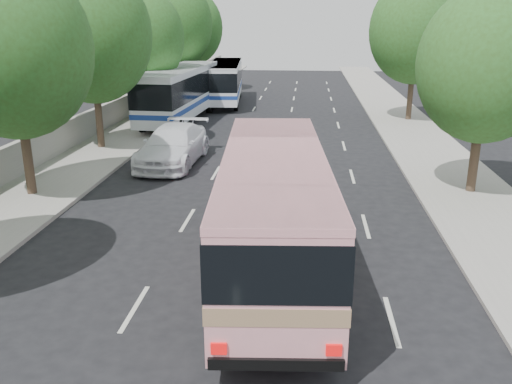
# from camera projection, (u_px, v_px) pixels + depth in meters

# --- Properties ---
(ground) EXTENTS (120.00, 120.00, 0.00)m
(ground) POSITION_uv_depth(u_px,v_px,m) (225.00, 274.00, 14.79)
(ground) COLOR black
(ground) RESTS_ON ground
(sidewalk_left) EXTENTS (4.00, 90.00, 0.15)m
(sidewalk_left) POSITION_uv_depth(u_px,v_px,m) (139.00, 126.00, 34.46)
(sidewalk_left) COLOR #9E998E
(sidewalk_left) RESTS_ON ground
(sidewalk_right) EXTENTS (4.00, 90.00, 0.12)m
(sidewalk_right) POSITION_uv_depth(u_px,v_px,m) (411.00, 132.00, 32.97)
(sidewalk_right) COLOR #9E998E
(sidewalk_right) RESTS_ON ground
(low_wall) EXTENTS (0.30, 90.00, 1.50)m
(low_wall) POSITION_uv_depth(u_px,v_px,m) (110.00, 113.00, 34.37)
(low_wall) COLOR #9E998E
(low_wall) RESTS_ON sidewalk_left
(tree_left_b) EXTENTS (5.70, 5.70, 8.88)m
(tree_left_b) POSITION_uv_depth(u_px,v_px,m) (14.00, 43.00, 19.37)
(tree_left_b) COLOR #38281E
(tree_left_b) RESTS_ON ground
(tree_left_c) EXTENTS (6.00, 6.00, 9.35)m
(tree_left_c) POSITION_uv_depth(u_px,v_px,m) (92.00, 29.00, 26.88)
(tree_left_c) COLOR #38281E
(tree_left_c) RESTS_ON ground
(tree_left_d) EXTENTS (5.52, 5.52, 8.60)m
(tree_left_d) POSITION_uv_depth(u_px,v_px,m) (142.00, 35.00, 34.60)
(tree_left_d) COLOR #38281E
(tree_left_d) RESTS_ON ground
(tree_left_e) EXTENTS (6.30, 6.30, 9.82)m
(tree_left_e) POSITION_uv_depth(u_px,v_px,m) (173.00, 21.00, 41.92)
(tree_left_e) COLOR #38281E
(tree_left_e) RESTS_ON ground
(tree_left_f) EXTENTS (5.88, 5.88, 9.16)m
(tree_left_f) POSITION_uv_depth(u_px,v_px,m) (191.00, 25.00, 49.65)
(tree_left_f) COLOR #38281E
(tree_left_f) RESTS_ON ground
(tree_right_near) EXTENTS (5.10, 5.10, 7.95)m
(tree_right_near) POSITION_uv_depth(u_px,v_px,m) (490.00, 60.00, 19.94)
(tree_right_near) COLOR #38281E
(tree_right_near) RESTS_ON ground
(tree_right_far) EXTENTS (6.00, 6.00, 9.35)m
(tree_right_far) POSITION_uv_depth(u_px,v_px,m) (418.00, 27.00, 34.79)
(tree_right_far) COLOR #38281E
(tree_right_far) RESTS_ON ground
(pink_bus) EXTENTS (3.38, 10.58, 3.32)m
(pink_bus) POSITION_uv_depth(u_px,v_px,m) (274.00, 200.00, 14.39)
(pink_bus) COLOR pink
(pink_bus) RESTS_ON ground
(pink_taxi) EXTENTS (2.16, 4.89, 1.63)m
(pink_taxi) POSITION_uv_depth(u_px,v_px,m) (262.00, 159.00, 23.62)
(pink_taxi) COLOR #F6158D
(pink_taxi) RESTS_ON ground
(white_pickup) EXTENTS (2.78, 6.25, 1.78)m
(white_pickup) POSITION_uv_depth(u_px,v_px,m) (173.00, 145.00, 25.73)
(white_pickup) COLOR white
(white_pickup) RESTS_ON ground
(tour_coach_front) EXTENTS (3.22, 11.98, 3.55)m
(tour_coach_front) POSITION_uv_depth(u_px,v_px,m) (180.00, 90.00, 35.82)
(tour_coach_front) COLOR white
(tour_coach_front) RESTS_ON ground
(tour_coach_rear) EXTENTS (3.31, 11.03, 3.25)m
(tour_coach_rear) POSITION_uv_depth(u_px,v_px,m) (225.00, 79.00, 43.72)
(tour_coach_rear) COLOR white
(tour_coach_rear) RESTS_ON ground
(taxi_roof_sign) EXTENTS (0.56, 0.21, 0.18)m
(taxi_roof_sign) POSITION_uv_depth(u_px,v_px,m) (262.00, 138.00, 23.34)
(taxi_roof_sign) COLOR silver
(taxi_roof_sign) RESTS_ON pink_taxi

